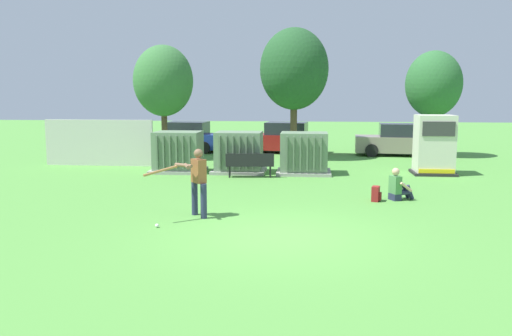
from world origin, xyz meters
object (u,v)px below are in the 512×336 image
transformer_west (178,152)px  seated_spectator (398,187)px  sports_ball (157,226)px  parked_car_right_of_center (398,141)px  transformer_mid_west (239,153)px  transformer_mid_east (304,154)px  parked_car_left_of_center (284,139)px  backpack (376,194)px  batter (197,179)px  parked_car_leftmost (186,138)px  generator_enclosure (434,145)px  park_bench (250,163)px

transformer_west → seated_spectator: (7.84, -4.76, -0.41)m
sports_ball → parked_car_right_of_center: (8.01, 15.24, 0.71)m
transformer_mid_west → transformer_mid_east: same height
transformer_mid_west → parked_car_left_of_center: 7.30m
sports_ball → backpack: (5.48, 3.59, 0.17)m
transformer_west → batter: 7.85m
parked_car_leftmost → parked_car_right_of_center: (11.15, -0.65, 0.00)m
seated_spectator → backpack: 0.74m
generator_enclosure → parked_car_leftmost: 13.35m
backpack → parked_car_left_of_center: parked_car_left_of_center is taller
transformer_mid_east → parked_car_right_of_center: bearing=54.5°
transformer_mid_west → park_bench: transformer_mid_west is taller
parked_car_right_of_center → backpack: bearing=-102.2°
park_bench → backpack: (4.16, -3.93, -0.32)m
seated_spectator → parked_car_leftmost: 15.20m
seated_spectator → transformer_mid_west: bearing=138.0°
transformer_mid_east → parked_car_right_of_center: 8.07m
transformer_mid_east → batter: bearing=-109.2°
transformer_mid_east → generator_enclosure: (5.02, 0.43, 0.35)m
generator_enclosure → park_bench: 7.22m
transformer_west → parked_car_leftmost: bearing=101.3°
park_bench → sports_ball: bearing=-100.0°
generator_enclosure → batter: bearing=-133.9°
park_bench → seated_spectator: size_ratio=1.90×
transformer_west → park_bench: (3.02, -1.11, -0.25)m
generator_enclosure → parked_car_left_of_center: 9.17m
seated_spectator → transformer_mid_east: bearing=120.5°
seated_spectator → parked_car_leftmost: size_ratio=0.22×
parked_car_leftmost → parked_car_left_of_center: (5.34, -0.00, 0.00)m
batter → parked_car_left_of_center: size_ratio=0.40×
park_bench → parked_car_leftmost: bearing=118.1°
transformer_mid_east → seated_spectator: size_ratio=2.18×
transformer_west → parked_car_left_of_center: size_ratio=0.48×
sports_ball → transformer_mid_west: bearing=85.1°
transformer_mid_east → seated_spectator: 5.59m
generator_enclosure → backpack: bearing=-117.5°
batter → parked_car_right_of_center: batter is taller
transformer_mid_west → backpack: (4.74, -5.14, -0.57)m
seated_spectator → parked_car_left_of_center: parked_car_left_of_center is taller
generator_enclosure → park_bench: bearing=-167.4°
seated_spectator → parked_car_left_of_center: (-3.95, 12.02, 0.38)m
generator_enclosure → transformer_mid_east: bearing=-175.2°
transformer_mid_east → parked_car_leftmost: (-6.46, 7.22, -0.04)m
transformer_mid_east → batter: size_ratio=1.21×
park_bench → seated_spectator: (4.83, -3.65, -0.16)m
park_bench → parked_car_right_of_center: 10.21m
parked_car_right_of_center → sports_ball: bearing=-117.7°
transformer_mid_east → park_bench: transformer_mid_east is taller
transformer_west → generator_enclosure: generator_enclosure is taller
generator_enclosure → park_bench: generator_enclosure is taller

